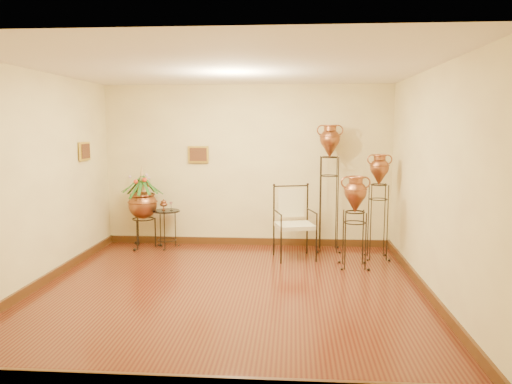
# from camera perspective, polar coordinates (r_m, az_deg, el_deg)

# --- Properties ---
(ground) EXTENTS (5.00, 5.00, 0.00)m
(ground) POSITION_cam_1_polar(r_m,az_deg,el_deg) (6.56, -3.09, -11.05)
(ground) COLOR #562A14
(ground) RESTS_ON ground
(room_shell) EXTENTS (5.02, 5.02, 2.81)m
(room_shell) POSITION_cam_1_polar(r_m,az_deg,el_deg) (6.24, -3.25, 4.25)
(room_shell) COLOR #F5E99E
(room_shell) RESTS_ON ground
(amphora_tall) EXTENTS (0.50, 0.50, 2.14)m
(amphora_tall) POSITION_cam_1_polar(r_m,az_deg,el_deg) (8.39, 8.34, 0.62)
(amphora_tall) COLOR black
(amphora_tall) RESTS_ON ground
(amphora_mid) EXTENTS (0.47, 0.47, 1.68)m
(amphora_mid) POSITION_cam_1_polar(r_m,az_deg,el_deg) (8.07, 13.79, -1.53)
(amphora_mid) COLOR black
(amphora_mid) RESTS_ON ground
(amphora_short) EXTENTS (0.53, 0.53, 1.39)m
(amphora_short) POSITION_cam_1_polar(r_m,az_deg,el_deg) (7.52, 11.21, -3.31)
(amphora_short) COLOR black
(amphora_short) RESTS_ON ground
(planter_urn) EXTENTS (0.84, 0.84, 1.46)m
(planter_urn) POSITION_cam_1_polar(r_m,az_deg,el_deg) (8.80, -12.83, -1.00)
(planter_urn) COLOR black
(planter_urn) RESTS_ON ground
(armchair) EXTENTS (0.78, 0.75, 1.15)m
(armchair) POSITION_cam_1_polar(r_m,az_deg,el_deg) (7.90, 4.45, -3.51)
(armchair) COLOR black
(armchair) RESTS_ON ground
(side_table) EXTENTS (0.48, 0.48, 0.83)m
(side_table) POSITION_cam_1_polar(r_m,az_deg,el_deg) (8.77, -10.17, -4.08)
(side_table) COLOR black
(side_table) RESTS_ON ground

